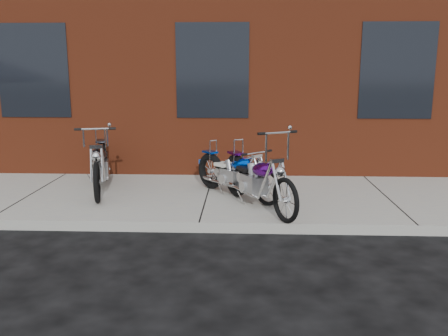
{
  "coord_description": "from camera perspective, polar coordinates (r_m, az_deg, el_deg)",
  "views": [
    {
      "loc": [
        0.61,
        -6.25,
        2.24
      ],
      "look_at": [
        0.31,
        0.8,
        0.76
      ],
      "focal_mm": 38.0,
      "sensor_mm": 36.0,
      "label": 1
    }
  ],
  "objects": [
    {
      "name": "ground",
      "position": [
        6.67,
        -3.01,
        -7.8
      ],
      "size": [
        120.0,
        120.0,
        0.0
      ],
      "primitive_type": "plane",
      "color": "black",
      "rests_on": "ground"
    },
    {
      "name": "building_brick",
      "position": [
        14.37,
        -0.06,
        18.88
      ],
      "size": [
        22.0,
        10.0,
        8.0
      ],
      "primitive_type": "cube",
      "color": "maroon",
      "rests_on": "ground"
    },
    {
      "name": "chopper_third",
      "position": [
        8.57,
        -14.72,
        0.18
      ],
      "size": [
        0.75,
        2.26,
        1.17
      ],
      "rotation": [
        0.0,
        0.0,
        -1.33
      ],
      "color": "black",
      "rests_on": "sidewalk"
    },
    {
      "name": "sidewalk",
      "position": [
        8.07,
        -2.03,
        -3.72
      ],
      "size": [
        22.0,
        3.0,
        0.15
      ],
      "primitive_type": "cube",
      "color": "#959595",
      "rests_on": "ground"
    },
    {
      "name": "chopper_blue",
      "position": [
        7.9,
        1.31,
        -0.8
      ],
      "size": [
        1.42,
        1.55,
        0.87
      ],
      "rotation": [
        0.0,
        0.0,
        -0.83
      ],
      "color": "black",
      "rests_on": "sidewalk"
    },
    {
      "name": "chopper_purple",
      "position": [
        7.25,
        3.96,
        -1.65
      ],
      "size": [
        1.1,
        2.02,
        1.24
      ],
      "rotation": [
        0.0,
        0.0,
        -1.1
      ],
      "color": "black",
      "rests_on": "sidewalk"
    }
  ]
}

